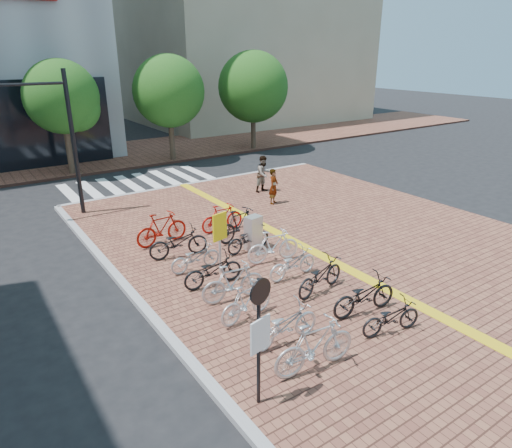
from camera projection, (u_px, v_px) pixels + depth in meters
ground at (309, 299)px, 12.64m from camera, size 120.00×120.00×0.00m
kerb_north at (201, 183)px, 23.44m from camera, size 14.00×0.25×0.15m
far_sidewalk at (91, 158)px, 28.79m from camera, size 70.00×8.00×0.15m
building_beige at (237, 22)px, 43.59m from camera, size 20.00×18.00×18.00m
crosswalk at (140, 183)px, 23.69m from camera, size 7.50×4.00×0.01m
street_trees at (185, 92)px, 27.29m from camera, size 16.20×4.60×6.35m
bike_0 at (315, 346)px, 9.42m from camera, size 2.00×0.76×1.17m
bike_1 at (285, 325)px, 10.35m from camera, size 1.82×0.67×0.95m
bike_2 at (247, 301)px, 11.27m from camera, size 1.70×0.70×0.99m
bike_3 at (233, 282)px, 12.12m from camera, size 1.84×0.76×1.07m
bike_4 at (213, 270)px, 12.93m from camera, size 1.82×0.73×0.94m
bike_5 at (195, 257)px, 13.83m from camera, size 1.63×0.59×0.85m
bike_6 at (178, 242)px, 14.71m from camera, size 2.01×0.99×1.01m
bike_7 at (162, 228)px, 15.67m from camera, size 1.95×0.70×1.15m
bike_8 at (391, 317)px, 10.74m from camera, size 1.68×0.87×0.84m
bike_9 at (364, 295)px, 11.54m from camera, size 1.97×0.89×1.00m
bike_10 at (320, 276)px, 12.58m from camera, size 1.94×0.98×0.97m
bike_11 at (293, 263)px, 13.40m from camera, size 1.71×0.64×0.89m
bike_12 at (273, 246)px, 14.36m from camera, size 1.83×0.82×1.06m
bike_13 at (248, 238)px, 15.19m from camera, size 1.74×0.71×0.89m
bike_14 at (239, 224)px, 16.04m from camera, size 1.98×0.90×1.15m
bike_15 at (222, 218)px, 16.83m from camera, size 1.71×0.50×1.03m
pedestrian_a at (274, 186)px, 19.79m from camera, size 0.68×0.61×1.55m
pedestrian_b at (264, 174)px, 21.45m from camera, size 0.93×0.78×1.72m
utility_box at (253, 233)px, 15.28m from camera, size 0.60×0.49×1.16m
yellow_sign at (220, 232)px, 13.33m from camera, size 0.52×0.18×1.92m
notice_sign at (260, 328)px, 8.11m from camera, size 0.49×0.16×2.68m
traffic_light_pole at (33, 119)px, 16.83m from camera, size 3.05×1.18×5.68m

